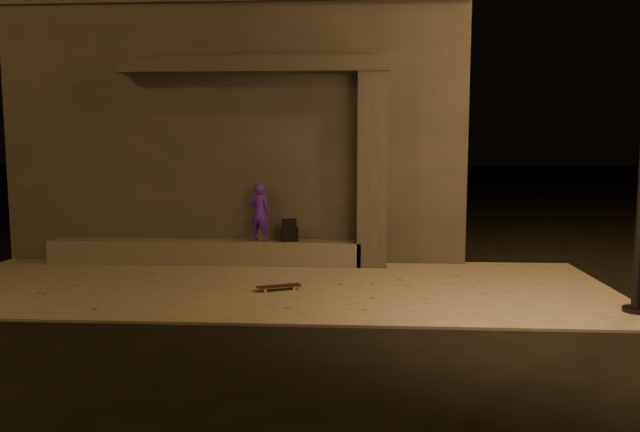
# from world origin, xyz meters

# --- Properties ---
(ground) EXTENTS (120.00, 120.00, 0.00)m
(ground) POSITION_xyz_m (0.00, 0.00, 0.00)
(ground) COLOR black
(ground) RESTS_ON ground
(sidewalk) EXTENTS (11.00, 4.40, 0.04)m
(sidewalk) POSITION_xyz_m (0.00, 2.00, 0.02)
(sidewalk) COLOR #615E55
(sidewalk) RESTS_ON ground
(building) EXTENTS (9.00, 5.10, 5.22)m
(building) POSITION_xyz_m (-1.00, 6.49, 2.61)
(building) COLOR #343230
(building) RESTS_ON ground
(ledge) EXTENTS (6.00, 0.55, 0.45)m
(ledge) POSITION_xyz_m (-1.50, 3.75, 0.27)
(ledge) COLOR #58564F
(ledge) RESTS_ON sidewalk
(column) EXTENTS (0.55, 0.55, 3.60)m
(column) POSITION_xyz_m (1.70, 3.75, 1.84)
(column) COLOR #343230
(column) RESTS_ON sidewalk
(canopy) EXTENTS (5.00, 0.70, 0.28)m
(canopy) POSITION_xyz_m (-0.50, 3.80, 3.78)
(canopy) COLOR #343230
(canopy) RESTS_ON column
(skateboarder) EXTENTS (0.46, 0.36, 1.10)m
(skateboarder) POSITION_xyz_m (-0.42, 3.75, 1.04)
(skateboarder) COLOR #431BB4
(skateboarder) RESTS_ON ledge
(backpack) EXTENTS (0.35, 0.26, 0.44)m
(backpack) POSITION_xyz_m (0.15, 3.75, 0.64)
(backpack) COLOR black
(backpack) RESTS_ON ledge
(skateboard) EXTENTS (0.71, 0.44, 0.08)m
(skateboard) POSITION_xyz_m (0.21, 1.62, 0.10)
(skateboard) COLOR black
(skateboard) RESTS_ON sidewalk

